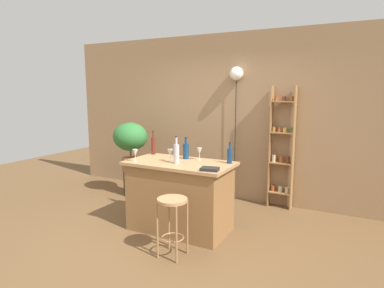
{
  "coord_description": "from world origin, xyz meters",
  "views": [
    {
      "loc": [
        2.13,
        -3.4,
        1.86
      ],
      "look_at": [
        0.05,
        0.55,
        1.14
      ],
      "focal_mm": 31.21,
      "sensor_mm": 36.0,
      "label": 1
    }
  ],
  "objects_px": {
    "bottle_soda_blue": "(176,153)",
    "bottle_sauce_amber": "(230,155)",
    "wine_glass_right": "(170,153)",
    "wine_glass_left": "(199,151)",
    "plant_stool": "(132,183)",
    "potted_plant": "(130,140)",
    "bottle_vinegar": "(153,145)",
    "bottle_wine_red": "(186,151)",
    "pendant_globe_light": "(236,75)",
    "cookbook": "(210,169)",
    "bar_stool": "(172,213)",
    "wine_glass_center": "(135,153)",
    "spice_shelf": "(282,149)"
  },
  "relations": [
    {
      "from": "bottle_wine_red",
      "to": "wine_glass_right",
      "type": "relative_size",
      "value": 1.81
    },
    {
      "from": "wine_glass_center",
      "to": "bottle_sauce_amber",
      "type": "bearing_deg",
      "value": 23.0
    },
    {
      "from": "wine_glass_left",
      "to": "wine_glass_right",
      "type": "distance_m",
      "value": 0.4
    },
    {
      "from": "bottle_wine_red",
      "to": "wine_glass_right",
      "type": "height_order",
      "value": "bottle_wine_red"
    },
    {
      "from": "plant_stool",
      "to": "wine_glass_left",
      "type": "relative_size",
      "value": 2.69
    },
    {
      "from": "spice_shelf",
      "to": "wine_glass_center",
      "type": "xyz_separation_m",
      "value": [
        -1.5,
        -1.76,
        0.1
      ]
    },
    {
      "from": "spice_shelf",
      "to": "wine_glass_center",
      "type": "bearing_deg",
      "value": -130.52
    },
    {
      "from": "bottle_wine_red",
      "to": "wine_glass_left",
      "type": "distance_m",
      "value": 0.2
    },
    {
      "from": "wine_glass_left",
      "to": "bottle_vinegar",
      "type": "bearing_deg",
      "value": 176.77
    },
    {
      "from": "plant_stool",
      "to": "pendant_globe_light",
      "type": "xyz_separation_m",
      "value": [
        1.71,
        0.63,
        1.88
      ]
    },
    {
      "from": "bar_stool",
      "to": "wine_glass_center",
      "type": "xyz_separation_m",
      "value": [
        -0.81,
        0.42,
        0.55
      ]
    },
    {
      "from": "bottle_soda_blue",
      "to": "bottle_vinegar",
      "type": "height_order",
      "value": "bottle_soda_blue"
    },
    {
      "from": "bottle_sauce_amber",
      "to": "wine_glass_center",
      "type": "relative_size",
      "value": 1.67
    },
    {
      "from": "bottle_vinegar",
      "to": "wine_glass_left",
      "type": "distance_m",
      "value": 0.78
    },
    {
      "from": "bottle_soda_blue",
      "to": "bottle_sauce_amber",
      "type": "distance_m",
      "value": 0.68
    },
    {
      "from": "potted_plant",
      "to": "bottle_soda_blue",
      "type": "distance_m",
      "value": 1.83
    },
    {
      "from": "bottle_wine_red",
      "to": "potted_plant",
      "type": "bearing_deg",
      "value": 155.24
    },
    {
      "from": "bar_stool",
      "to": "bottle_sauce_amber",
      "type": "height_order",
      "value": "bottle_sauce_amber"
    },
    {
      "from": "spice_shelf",
      "to": "pendant_globe_light",
      "type": "distance_m",
      "value": 1.39
    },
    {
      "from": "potted_plant",
      "to": "bottle_vinegar",
      "type": "xyz_separation_m",
      "value": [
        0.91,
        -0.62,
        0.07
      ]
    },
    {
      "from": "spice_shelf",
      "to": "bottle_sauce_amber",
      "type": "distance_m",
      "value": 1.33
    },
    {
      "from": "spice_shelf",
      "to": "wine_glass_center",
      "type": "height_order",
      "value": "spice_shelf"
    },
    {
      "from": "bottle_sauce_amber",
      "to": "pendant_globe_light",
      "type": "relative_size",
      "value": 0.12
    },
    {
      "from": "bottle_soda_blue",
      "to": "bottle_sauce_amber",
      "type": "relative_size",
      "value": 1.29
    },
    {
      "from": "bottle_sauce_amber",
      "to": "wine_glass_center",
      "type": "height_order",
      "value": "bottle_sauce_amber"
    },
    {
      "from": "bar_stool",
      "to": "wine_glass_right",
      "type": "distance_m",
      "value": 0.93
    },
    {
      "from": "bottle_wine_red",
      "to": "pendant_globe_light",
      "type": "distance_m",
      "value": 1.71
    },
    {
      "from": "spice_shelf",
      "to": "bottle_sauce_amber",
      "type": "bearing_deg",
      "value": -106.17
    },
    {
      "from": "bar_stool",
      "to": "bottle_sauce_amber",
      "type": "relative_size",
      "value": 2.47
    },
    {
      "from": "bottle_wine_red",
      "to": "bottle_vinegar",
      "type": "bearing_deg",
      "value": 173.79
    },
    {
      "from": "bottle_vinegar",
      "to": "wine_glass_left",
      "type": "height_order",
      "value": "bottle_vinegar"
    },
    {
      "from": "wine_glass_right",
      "to": "bottle_wine_red",
      "type": "bearing_deg",
      "value": 69.24
    },
    {
      "from": "plant_stool",
      "to": "potted_plant",
      "type": "relative_size",
      "value": 0.51
    },
    {
      "from": "bottle_soda_blue",
      "to": "pendant_globe_light",
      "type": "bearing_deg",
      "value": 83.6
    },
    {
      "from": "bottle_sauce_amber",
      "to": "cookbook",
      "type": "height_order",
      "value": "bottle_sauce_amber"
    },
    {
      "from": "potted_plant",
      "to": "wine_glass_left",
      "type": "xyz_separation_m",
      "value": [
        1.69,
        -0.67,
        0.05
      ]
    },
    {
      "from": "cookbook",
      "to": "pendant_globe_light",
      "type": "xyz_separation_m",
      "value": [
        -0.36,
        1.79,
        1.15
      ]
    },
    {
      "from": "wine_glass_right",
      "to": "wine_glass_left",
      "type": "bearing_deg",
      "value": 42.96
    },
    {
      "from": "wine_glass_right",
      "to": "pendant_globe_light",
      "type": "bearing_deg",
      "value": 78.69
    },
    {
      "from": "bottle_vinegar",
      "to": "cookbook",
      "type": "xyz_separation_m",
      "value": [
        1.15,
        -0.53,
        -0.11
      ]
    },
    {
      "from": "wine_glass_left",
      "to": "wine_glass_center",
      "type": "bearing_deg",
      "value": -144.61
    },
    {
      "from": "potted_plant",
      "to": "bottle_wine_red",
      "type": "bearing_deg",
      "value": -24.76
    },
    {
      "from": "bar_stool",
      "to": "bottle_wine_red",
      "type": "relative_size",
      "value": 2.28
    },
    {
      "from": "plant_stool",
      "to": "wine_glass_right",
      "type": "height_order",
      "value": "wine_glass_right"
    },
    {
      "from": "bottle_wine_red",
      "to": "plant_stool",
      "type": "bearing_deg",
      "value": 155.24
    },
    {
      "from": "bottle_soda_blue",
      "to": "wine_glass_left",
      "type": "distance_m",
      "value": 0.37
    },
    {
      "from": "plant_stool",
      "to": "wine_glass_right",
      "type": "bearing_deg",
      "value": -34.05
    },
    {
      "from": "bottle_sauce_amber",
      "to": "wine_glass_center",
      "type": "bearing_deg",
      "value": -157.0
    },
    {
      "from": "spice_shelf",
      "to": "bottle_wine_red",
      "type": "distance_m",
      "value": 1.63
    },
    {
      "from": "plant_stool",
      "to": "bottle_sauce_amber",
      "type": "height_order",
      "value": "bottle_sauce_amber"
    }
  ]
}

